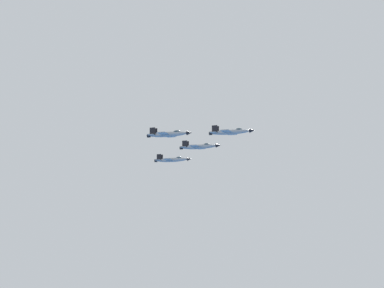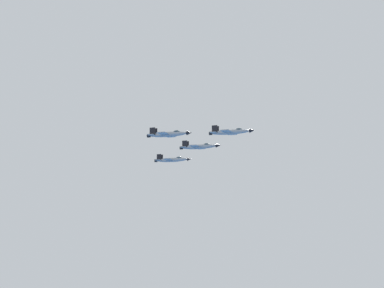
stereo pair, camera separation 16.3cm
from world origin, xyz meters
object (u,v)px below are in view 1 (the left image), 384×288
Objects in this scene: jet_lead at (231,132)px; jet_right_wingman at (168,134)px; jet_left_wingman at (199,147)px; jet_left_outer at (172,160)px.

jet_right_wingman is (-23.40, -9.06, -2.39)m from jet_lead.
jet_lead is 25.19m from jet_left_wingman.
jet_right_wingman reaches higher than jet_left_outer.
jet_right_wingman is at bearing -69.70° from jet_left_outer.
jet_left_wingman is 1.02× the size of jet_left_outer.
jet_lead is 1.01× the size of jet_left_wingman.
jet_left_wingman reaches higher than jet_right_wingman.
jet_left_wingman is at bearing 139.27° from jet_lead.
jet_left_wingman reaches higher than jet_left_outer.
jet_lead reaches higher than jet_left_outer.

